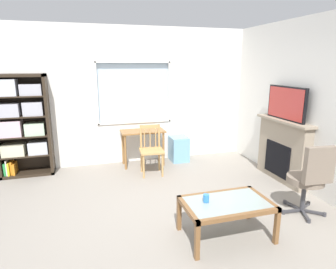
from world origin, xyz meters
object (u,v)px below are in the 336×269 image
at_px(bookshelf, 22,123).
at_px(sippy_cup, 206,198).
at_px(coffee_table, 227,207).
at_px(tv, 286,103).
at_px(wooden_chair, 151,150).
at_px(office_chair, 310,177).
at_px(fireplace, 282,150).
at_px(plastic_drawer_unit, 179,149).
at_px(desk_under_window, 143,137).

bearing_deg(bookshelf, sippy_cup, -49.61).
bearing_deg(coffee_table, tv, 36.80).
height_order(wooden_chair, office_chair, office_chair).
bearing_deg(tv, coffee_table, -143.20).
relative_size(fireplace, tv, 1.39).
xyz_separation_m(fireplace, sippy_cup, (-1.97, -1.22, -0.05)).
bearing_deg(sippy_cup, plastic_drawer_unit, 77.86).
height_order(plastic_drawer_unit, sippy_cup, sippy_cup).
distance_m(desk_under_window, plastic_drawer_unit, 0.84).
height_order(bookshelf, fireplace, bookshelf).
bearing_deg(desk_under_window, bookshelf, 177.15).
xyz_separation_m(bookshelf, sippy_cup, (2.35, -2.76, -0.48)).
xyz_separation_m(desk_under_window, plastic_drawer_unit, (0.77, 0.05, -0.33)).
distance_m(wooden_chair, office_chair, 2.65).
height_order(plastic_drawer_unit, office_chair, office_chair).
xyz_separation_m(plastic_drawer_unit, sippy_cup, (-0.58, -2.71, 0.24)).
bearing_deg(coffee_table, fireplace, 36.52).
distance_m(fireplace, coffee_table, 2.17).
distance_m(tv, coffee_table, 2.36).
distance_m(tv, office_chair, 1.47).
bearing_deg(wooden_chair, desk_under_window, 95.44).
relative_size(plastic_drawer_unit, sippy_cup, 5.68).
height_order(plastic_drawer_unit, fireplace, fireplace).
bearing_deg(fireplace, plastic_drawer_unit, 133.06).
bearing_deg(fireplace, office_chair, -111.86).
bearing_deg(bookshelf, fireplace, -19.65).
xyz_separation_m(bookshelf, fireplace, (4.32, -1.54, -0.43)).
height_order(tv, coffee_table, tv).
height_order(fireplace, office_chair, fireplace).
distance_m(bookshelf, office_chair, 4.72).
xyz_separation_m(plastic_drawer_unit, tv, (1.37, -1.49, 1.10)).
distance_m(plastic_drawer_unit, fireplace, 2.05).
bearing_deg(desk_under_window, plastic_drawer_unit, 3.70).
distance_m(desk_under_window, tv, 2.69).
bearing_deg(plastic_drawer_unit, bookshelf, 178.87).
relative_size(plastic_drawer_unit, office_chair, 0.51).
bearing_deg(desk_under_window, wooden_chair, -84.56).
distance_m(bookshelf, desk_under_window, 2.20).
distance_m(bookshelf, coffee_table, 3.87).
xyz_separation_m(bookshelf, plastic_drawer_unit, (2.93, -0.06, -0.71)).
bearing_deg(office_chair, tv, 68.92).
bearing_deg(desk_under_window, tv, -33.82).
height_order(desk_under_window, tv, tv).
xyz_separation_m(wooden_chair, tv, (2.09, -0.92, 0.89)).
bearing_deg(fireplace, bookshelf, 160.35).
bearing_deg(fireplace, tv, 180.00).
bearing_deg(coffee_table, bookshelf, 132.37).
bearing_deg(tv, bookshelf, 160.27).
xyz_separation_m(bookshelf, tv, (4.30, -1.54, 0.39)).
bearing_deg(sippy_cup, office_chair, 2.57).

